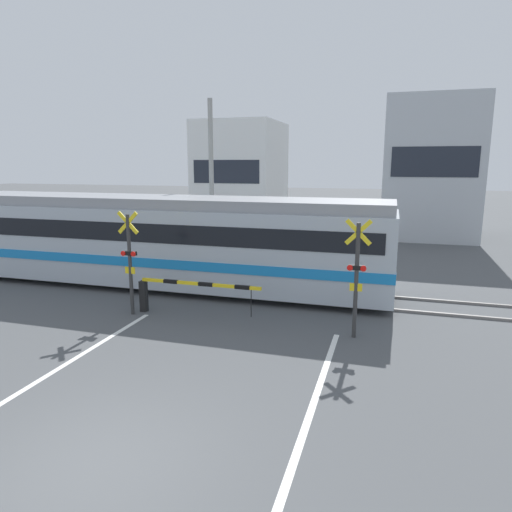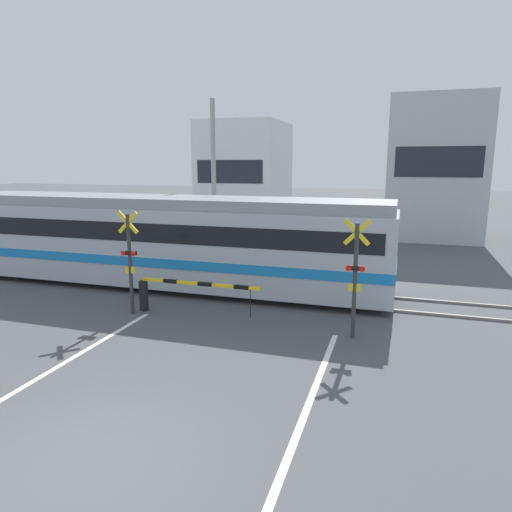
{
  "view_description": "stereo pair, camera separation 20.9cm",
  "coord_description": "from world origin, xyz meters",
  "px_view_note": "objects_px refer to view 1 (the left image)",
  "views": [
    {
      "loc": [
        4.09,
        -5.15,
        4.51
      ],
      "look_at": [
        0.0,
        8.55,
        1.6
      ],
      "focal_mm": 32.0,
      "sensor_mm": 36.0,
      "label": 1
    },
    {
      "loc": [
        4.29,
        -5.09,
        4.51
      ],
      "look_at": [
        0.0,
        8.55,
        1.6
      ],
      "focal_mm": 32.0,
      "sensor_mm": 36.0,
      "label": 2
    }
  ],
  "objects_px": {
    "crossing_signal_right": "(357,274)",
    "pedestrian": "(315,245)",
    "commuter_train": "(159,239)",
    "crossing_barrier_far": "(334,261)",
    "crossing_barrier_near": "(175,290)",
    "crossing_signal_left": "(130,258)"
  },
  "relations": [
    {
      "from": "crossing_barrier_near",
      "to": "crossing_barrier_far",
      "type": "xyz_separation_m",
      "value": [
        4.1,
        5.55,
        0.0
      ]
    },
    {
      "from": "crossing_signal_right",
      "to": "pedestrian",
      "type": "relative_size",
      "value": 1.79
    },
    {
      "from": "crossing_signal_right",
      "to": "crossing_barrier_near",
      "type": "bearing_deg",
      "value": 176.35
    },
    {
      "from": "commuter_train",
      "to": "crossing_barrier_far",
      "type": "distance_m",
      "value": 6.77
    },
    {
      "from": "pedestrian",
      "to": "commuter_train",
      "type": "bearing_deg",
      "value": -138.64
    },
    {
      "from": "commuter_train",
      "to": "pedestrian",
      "type": "relative_size",
      "value": 9.63
    },
    {
      "from": "crossing_barrier_near",
      "to": "crossing_signal_right",
      "type": "xyz_separation_m",
      "value": [
        5.36,
        -0.34,
        0.96
      ]
    },
    {
      "from": "crossing_signal_right",
      "to": "pedestrian",
      "type": "xyz_separation_m",
      "value": [
        -2.35,
        7.76,
        -0.72
      ]
    },
    {
      "from": "crossing_signal_left",
      "to": "crossing_signal_right",
      "type": "distance_m",
      "value": 6.63
    },
    {
      "from": "crossing_barrier_far",
      "to": "crossing_signal_left",
      "type": "bearing_deg",
      "value": -132.32
    },
    {
      "from": "commuter_train",
      "to": "pedestrian",
      "type": "distance_m",
      "value": 6.82
    },
    {
      "from": "crossing_barrier_far",
      "to": "pedestrian",
      "type": "distance_m",
      "value": 2.18
    },
    {
      "from": "crossing_signal_right",
      "to": "commuter_train",
      "type": "bearing_deg",
      "value": 156.15
    },
    {
      "from": "commuter_train",
      "to": "crossing_barrier_far",
      "type": "relative_size",
      "value": 4.35
    },
    {
      "from": "crossing_barrier_far",
      "to": "crossing_signal_left",
      "type": "xyz_separation_m",
      "value": [
        -5.36,
        -5.89,
        0.96
      ]
    },
    {
      "from": "commuter_train",
      "to": "pedestrian",
      "type": "bearing_deg",
      "value": 41.36
    },
    {
      "from": "commuter_train",
      "to": "crossing_signal_right",
      "type": "relative_size",
      "value": 5.37
    },
    {
      "from": "pedestrian",
      "to": "crossing_signal_right",
      "type": "bearing_deg",
      "value": -73.14
    },
    {
      "from": "crossing_barrier_near",
      "to": "crossing_barrier_far",
      "type": "distance_m",
      "value": 6.9
    },
    {
      "from": "commuter_train",
      "to": "crossing_barrier_far",
      "type": "height_order",
      "value": "commuter_train"
    },
    {
      "from": "crossing_barrier_near",
      "to": "crossing_signal_left",
      "type": "bearing_deg",
      "value": -164.88
    },
    {
      "from": "crossing_barrier_near",
      "to": "crossing_barrier_far",
      "type": "bearing_deg",
      "value": 53.56
    }
  ]
}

